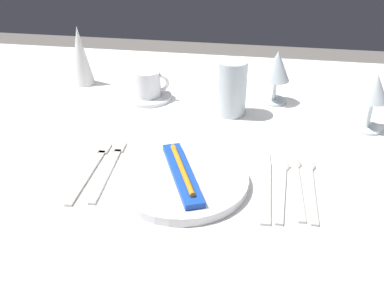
{
  "coord_description": "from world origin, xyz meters",
  "views": [
    {
      "loc": [
        0.12,
        -0.9,
        1.24
      ],
      "look_at": [
        -0.01,
        -0.08,
        0.76
      ],
      "focal_mm": 41.85,
      "sensor_mm": 36.0,
      "label": 1
    }
  ],
  "objects": [
    {
      "name": "wine_glass_centre",
      "position": [
        0.38,
        0.08,
        0.83
      ],
      "size": [
        0.07,
        0.07,
        0.14
      ],
      "color": "silver",
      "rests_on": "dining_table"
    },
    {
      "name": "dining_table",
      "position": [
        0.0,
        0.0,
        0.66
      ],
      "size": [
        1.8,
        1.11,
        0.74
      ],
      "color": "white",
      "rests_on": "ground"
    },
    {
      "name": "dinner_plate",
      "position": [
        -0.01,
        -0.2,
        0.75
      ],
      "size": [
        0.26,
        0.26,
        0.02
      ],
      "primitive_type": "cylinder",
      "color": "white",
      "rests_on": "dining_table"
    },
    {
      "name": "drink_tumbler",
      "position": [
        0.06,
        0.12,
        0.81
      ],
      "size": [
        0.07,
        0.07,
        0.14
      ],
      "color": "silver",
      "rests_on": "dining_table"
    },
    {
      "name": "saucer_left",
      "position": [
        -0.17,
        0.17,
        0.74
      ],
      "size": [
        0.13,
        0.13,
        0.01
      ],
      "primitive_type": "cylinder",
      "color": "white",
      "rests_on": "dining_table"
    },
    {
      "name": "fork_outer",
      "position": [
        -0.17,
        -0.18,
        0.74
      ],
      "size": [
        0.03,
        0.22,
        0.0
      ],
      "color": "beige",
      "rests_on": "dining_table"
    },
    {
      "name": "spoon_soup",
      "position": [
        0.18,
        -0.17,
        0.74
      ],
      "size": [
        0.03,
        0.21,
        0.01
      ],
      "color": "beige",
      "rests_on": "dining_table"
    },
    {
      "name": "fork_inner",
      "position": [
        -0.2,
        -0.19,
        0.74
      ],
      "size": [
        0.02,
        0.22,
        0.0
      ],
      "color": "beige",
      "rests_on": "dining_table"
    },
    {
      "name": "spoon_tea",
      "position": [
        0.23,
        -0.16,
        0.74
      ],
      "size": [
        0.03,
        0.21,
        0.01
      ],
      "color": "beige",
      "rests_on": "dining_table"
    },
    {
      "name": "toothbrush_package",
      "position": [
        -0.01,
        -0.2,
        0.77
      ],
      "size": [
        0.11,
        0.21,
        0.02
      ],
      "color": "blue",
      "rests_on": "dinner_plate"
    },
    {
      "name": "coffee_cup_left",
      "position": [
        -0.17,
        0.17,
        0.78
      ],
      "size": [
        0.1,
        0.07,
        0.07
      ],
      "color": "white",
      "rests_on": "saucer_left"
    },
    {
      "name": "wine_glass_left",
      "position": [
        0.16,
        0.2,
        0.83
      ],
      "size": [
        0.07,
        0.07,
        0.14
      ],
      "color": "silver",
      "rests_on": "dining_table"
    },
    {
      "name": "napkin_folded",
      "position": [
        -0.38,
        0.24,
        0.82
      ],
      "size": [
        0.07,
        0.07,
        0.17
      ],
      "primitive_type": "cone",
      "color": "white",
      "rests_on": "dining_table"
    },
    {
      "name": "dinner_knife",
      "position": [
        0.15,
        -0.19,
        0.74
      ],
      "size": [
        0.02,
        0.24,
        0.0
      ],
      "color": "beige",
      "rests_on": "dining_table"
    },
    {
      "name": "spoon_dessert",
      "position": [
        0.21,
        -0.16,
        0.74
      ],
      "size": [
        0.03,
        0.21,
        0.01
      ],
      "color": "beige",
      "rests_on": "dining_table"
    }
  ]
}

